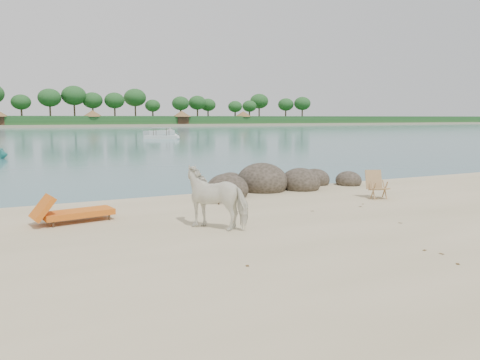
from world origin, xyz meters
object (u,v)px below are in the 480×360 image
object	(u,v)px
cow	(217,198)
deck_chair	(379,186)
lounge_chair	(78,210)
boulders	(272,183)
side_table	(225,198)

from	to	relation	value
cow	deck_chair	bearing A→B (deg)	149.15
lounge_chair	deck_chair	distance (m)	9.26
boulders	lounge_chair	xyz separation A→B (m)	(-7.08, -2.48, 0.06)
boulders	deck_chair	bearing A→B (deg)	-56.24
boulders	cow	bearing A→B (deg)	-132.21
side_table	deck_chair	xyz separation A→B (m)	(4.87, -1.36, 0.24)
side_table	lounge_chair	size ratio (longest dim) A/B	0.26
side_table	lounge_chair	xyz separation A→B (m)	(-4.36, -0.62, 0.10)
side_table	deck_chair	distance (m)	5.06
lounge_chair	side_table	bearing A→B (deg)	-1.58
boulders	deck_chair	distance (m)	3.88
boulders	side_table	world-z (taller)	boulders
cow	deck_chair	size ratio (longest dim) A/B	1.89
boulders	cow	world-z (taller)	cow
cow	lounge_chair	xyz separation A→B (m)	(-2.95, 2.07, -0.41)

